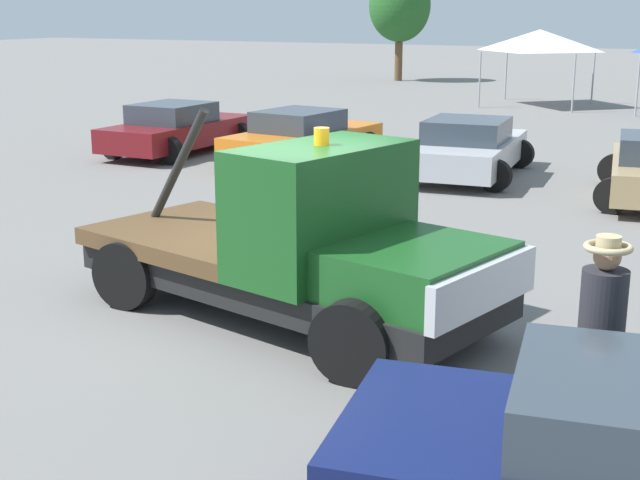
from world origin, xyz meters
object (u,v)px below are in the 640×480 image
Objects in this scene: tow_truck at (305,248)px; person_near_truck at (602,321)px; parked_car_orange at (303,138)px; parked_car_maroon at (177,129)px; canopy_tent_white at (540,40)px; tree_left at (400,6)px; parked_car_silver at (468,148)px.

person_near_truck is at bearing -8.59° from tow_truck.
tow_truck is 1.24× the size of parked_car_orange.
canopy_tent_white is (5.39, 16.32, 1.87)m from parked_car_maroon.
tree_left is (-9.65, 8.95, 1.33)m from canopy_tent_white.
tree_left is at bearing 23.26° from parked_car_orange.
parked_car_orange is (3.74, 0.07, -0.00)m from parked_car_maroon.
person_near_truck is at bearing -64.81° from tree_left.
parked_car_maroon is at bearing -80.43° from tree_left.
canopy_tent_white reaches higher than person_near_truck.
tow_truck is 37.88m from tree_left.
tow_truck reaches higher than parked_car_maroon.
parked_car_maroon and parked_car_silver have the same top height.
parked_car_orange is at bearing 86.98° from parked_car_silver.
tow_truck is 1.63× the size of canopy_tent_white.
person_near_truck is (3.73, -1.45, 0.16)m from tow_truck.
tow_truck is 26.64m from canopy_tent_white.
person_near_truck is at bearing -74.65° from canopy_tent_white.
tree_left is at bearing 9.44° from parked_car_maroon.
tow_truck is 1.03× the size of tree_left.
person_near_truck reaches higher than parked_car_maroon.
parked_car_orange is 1.31× the size of canopy_tent_white.
parked_car_silver is (4.16, 0.23, 0.00)m from parked_car_orange.
tree_left reaches higher than person_near_truck.
person_near_truck reaches higher than parked_car_silver.
tree_left reaches higher than canopy_tent_white.
tow_truck is at bearing -68.99° from tree_left.
parked_car_maroon is 0.81× the size of tree_left.
tow_truck is 4.00m from person_near_truck.
parked_car_maroon is at bearing 96.77° from parked_car_orange.
tow_truck is 13.64m from parked_car_maroon.
parked_car_maroon is at bearing 86.02° from parked_car_silver.
person_near_truck is 0.51× the size of canopy_tent_white.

